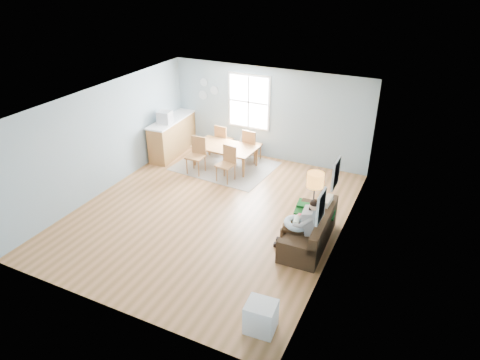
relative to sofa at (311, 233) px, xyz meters
The scene contains 22 objects.
room 3.31m from the sofa, behind, with size 8.40×9.40×3.90m.
window 4.99m from the sofa, 130.36° to the left, with size 1.32×0.08×1.62m.
pictures 1.86m from the sofa, 61.74° to the right, with size 0.05×1.34×0.74m.
wall_plates 6.01m from the sofa, 140.92° to the left, with size 0.67×0.02×0.66m.
sofa is the anchor object (origin of this frame).
green_throw 0.66m from the sofa, 98.56° to the left, with size 0.86×0.68×0.04m, color #155F21.
beige_pillow 0.67m from the sofa, 70.25° to the left, with size 0.12×0.43×0.43m, color beige.
father 0.48m from the sofa, 111.98° to the right, with size 0.89×0.44×1.23m.
nursing_pillow 0.49m from the sofa, 132.21° to the right, with size 0.50×0.50×0.14m, color #C5E3F6.
infant 0.52m from the sofa, 135.86° to the right, with size 0.16×0.34×0.12m.
toddler 0.41m from the sofa, 113.40° to the left, with size 0.47×0.23×0.74m.
floor_lamp 1.11m from the sofa, 109.09° to the left, with size 0.33×0.33×1.66m.
storage_cube 2.63m from the sofa, 90.55° to the right, with size 0.51×0.46×0.54m.
rug 4.21m from the sofa, 142.77° to the left, with size 2.69×2.05×0.01m, color gray.
dining_table 4.20m from the sofa, 142.77° to the left, with size 1.77×0.99×0.62m, color brown.
chair_sw 4.34m from the sofa, 153.72° to the left, with size 0.47×0.47×1.02m.
chair_se 3.45m from the sofa, 147.60° to the left, with size 0.49×0.49×0.97m.
chair_nw 4.99m from the sofa, 139.40° to the left, with size 0.47×0.47×0.96m.
chair_ne 4.25m from the sofa, 131.63° to the left, with size 0.49×0.49×1.00m.
counter 5.87m from the sofa, 152.66° to the left, with size 0.70×2.02×1.12m.
monitor 5.75m from the sofa, 155.88° to the left, with size 0.42×0.40×0.35m.
baby_swing 4.45m from the sofa, 132.31° to the left, with size 1.02×1.03×0.82m.
Camera 1 is at (4.37, -7.53, 5.43)m, focal length 32.00 mm.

